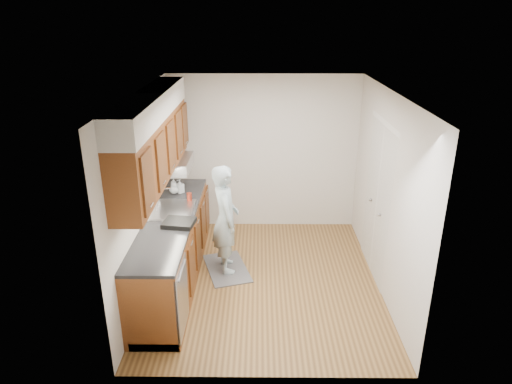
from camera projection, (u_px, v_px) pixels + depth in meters
floor at (264, 280)px, 6.13m from camera, size 3.50×3.50×0.00m
ceiling at (266, 93)px, 5.21m from camera, size 3.50×3.50×0.00m
wall_left at (145, 194)px, 5.68m from camera, size 0.02×3.50×2.50m
wall_right at (385, 194)px, 5.66m from camera, size 0.02×3.50×2.50m
wall_back at (264, 153)px, 7.30m from camera, size 3.00×0.02×2.50m
counter at (173, 248)px, 5.96m from camera, size 0.64×2.80×1.30m
upper_cabinets at (154, 138)px, 5.47m from camera, size 0.47×2.80×1.21m
closet_door at (377, 202)px, 6.02m from camera, size 0.02×1.22×2.05m
floor_mat at (227, 268)px, 6.40m from camera, size 0.76×1.01×0.02m
person at (225, 212)px, 6.08m from camera, size 0.53×0.68×1.71m
soap_bottle_a at (174, 185)px, 6.50m from camera, size 0.11×0.11×0.24m
soap_bottle_b at (180, 186)px, 6.52m from camera, size 0.13×0.13×0.20m
soap_bottle_c at (174, 188)px, 6.50m from camera, size 0.19×0.19×0.17m
soda_can at (189, 197)px, 6.22m from camera, size 0.09×0.09×0.13m
dish_rack at (179, 223)px, 5.55m from camera, size 0.41×0.36×0.06m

